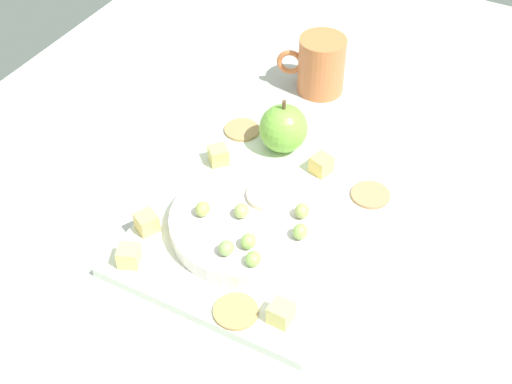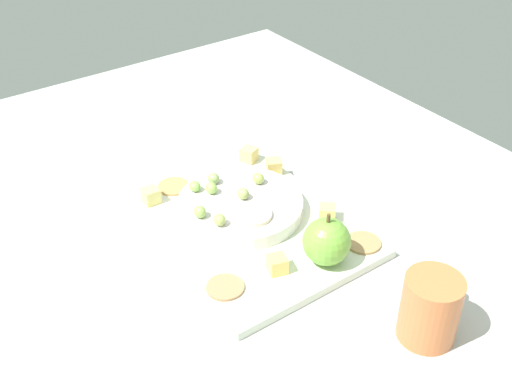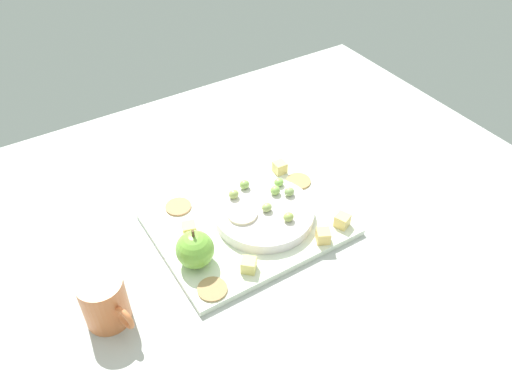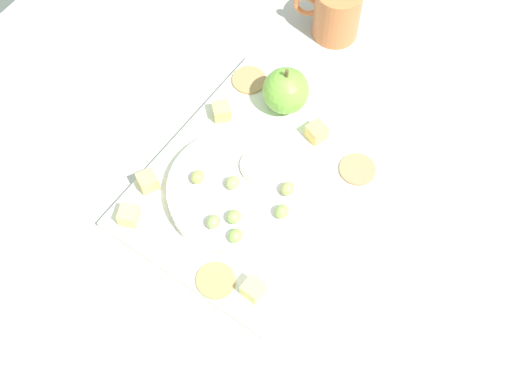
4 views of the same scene
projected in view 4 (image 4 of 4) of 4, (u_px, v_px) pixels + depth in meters
table at (265, 181)px, 99.87cm from camera, size 130.20×99.22×3.88cm
platter at (253, 183)px, 96.78cm from camera, size 33.37×26.19×1.28cm
serving_dish at (238, 191)px, 94.25cm from camera, size 18.36×18.36×2.11cm
apple_whole at (286, 91)px, 99.25cm from camera, size 6.46×6.46×6.46cm
apple_stem at (287, 73)px, 95.89cm from camera, size 0.50×0.50×1.20cm
cheese_cube_0 at (148, 181)px, 94.81cm from camera, size 3.16×3.16×2.35cm
cheese_cube_1 at (317, 132)px, 98.47cm from camera, size 2.95×2.95×2.35cm
cheese_cube_2 at (253, 289)px, 87.67cm from camera, size 2.42×2.42×2.35cm
cheese_cube_3 at (222, 111)px, 100.12cm from camera, size 3.32×3.32×2.35cm
cheese_cube_4 at (129, 216)px, 92.43cm from camera, size 3.07×3.07×2.35cm
cracker_0 at (357, 169)px, 96.81cm from camera, size 4.89×4.89×0.40cm
cracker_1 at (216, 280)px, 89.26cm from camera, size 4.89×4.89×0.40cm
cracker_2 at (249, 80)px, 103.89cm from camera, size 4.89×4.89×0.40cm
grape_0 at (198, 177)px, 93.06cm from camera, size 1.93×1.74×1.70cm
grape_1 at (287, 189)px, 92.24cm from camera, size 1.93×1.74×1.72cm
grape_2 at (282, 211)px, 90.64cm from camera, size 1.93×1.74×1.79cm
grape_3 at (233, 183)px, 92.68cm from camera, size 1.93×1.74×1.68cm
grape_4 at (236, 236)px, 89.18cm from camera, size 1.93×1.74×1.55cm
grape_5 at (234, 217)px, 90.32cm from camera, size 1.93×1.74×1.74cm
grape_6 at (213, 222)px, 90.05cm from camera, size 1.93×1.74×1.66cm
apple_slice_0 at (260, 165)px, 94.53cm from camera, size 5.42×5.42×0.60cm
cup at (336, 12)px, 106.26cm from camera, size 6.91×9.89×8.64cm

